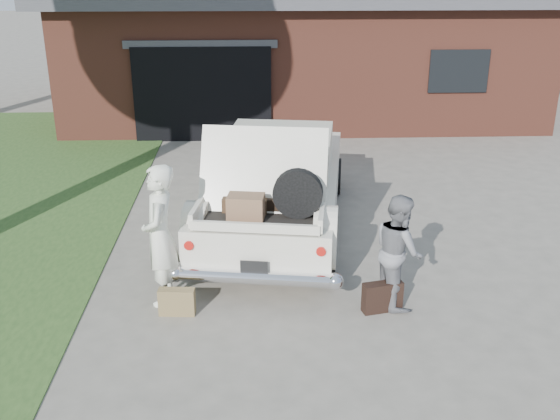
{
  "coord_description": "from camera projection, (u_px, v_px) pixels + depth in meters",
  "views": [
    {
      "loc": [
        -0.33,
        -7.27,
        4.23
      ],
      "look_at": [
        0.0,
        0.6,
        1.1
      ],
      "focal_mm": 42.0,
      "sensor_mm": 36.0,
      "label": 1
    }
  ],
  "objects": [
    {
      "name": "sedan",
      "position": [
        277.0,
        184.0,
        10.43
      ],
      "size": [
        2.74,
        5.43,
        2.05
      ],
      "rotation": [
        0.0,
        0.0,
        -0.15
      ],
      "color": "white",
      "rests_on": "ground"
    },
    {
      "name": "house",
      "position": [
        299.0,
        48.0,
        18.39
      ],
      "size": [
        12.8,
        7.8,
        3.3
      ],
      "color": "brown",
      "rests_on": "ground"
    },
    {
      "name": "woman_left",
      "position": [
        160.0,
        235.0,
        8.17
      ],
      "size": [
        0.46,
        0.68,
        1.83
      ],
      "primitive_type": "imported",
      "rotation": [
        0.0,
        0.0,
        -1.54
      ],
      "color": "white",
      "rests_on": "ground"
    },
    {
      "name": "woman_right",
      "position": [
        398.0,
        251.0,
        8.18
      ],
      "size": [
        0.69,
        0.81,
        1.47
      ],
      "primitive_type": "imported",
      "rotation": [
        0.0,
        0.0,
        1.77
      ],
      "color": "gray",
      "rests_on": "ground"
    },
    {
      "name": "suitcase_right",
      "position": [
        382.0,
        297.0,
        8.19
      ],
      "size": [
        0.53,
        0.27,
        0.39
      ],
      "primitive_type": "cube",
      "rotation": [
        0.0,
        0.0,
        0.23
      ],
      "color": "black",
      "rests_on": "ground"
    },
    {
      "name": "ground",
      "position": [
        282.0,
        308.0,
        8.32
      ],
      "size": [
        90.0,
        90.0,
        0.0
      ],
      "primitive_type": "plane",
      "color": "gray",
      "rests_on": "ground"
    },
    {
      "name": "suitcase_left",
      "position": [
        177.0,
        302.0,
        8.11
      ],
      "size": [
        0.46,
        0.18,
        0.35
      ],
      "primitive_type": "cube",
      "rotation": [
        0.0,
        0.0,
        -0.07
      ],
      "color": "olive",
      "rests_on": "ground"
    }
  ]
}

